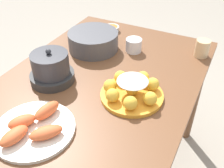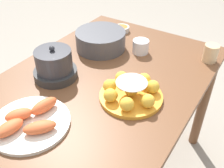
# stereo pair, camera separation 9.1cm
# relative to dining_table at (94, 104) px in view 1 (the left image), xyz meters

# --- Properties ---
(dining_table) EXTENTS (1.32, 0.84, 0.73)m
(dining_table) POSITION_rel_dining_table_xyz_m (0.00, 0.00, 0.00)
(dining_table) COLOR brown
(dining_table) RESTS_ON ground_plane
(cake_plate) EXTENTS (0.26, 0.26, 0.09)m
(cake_plate) POSITION_rel_dining_table_xyz_m (0.01, -0.18, 0.13)
(cake_plate) COLOR gold
(cake_plate) RESTS_ON dining_table
(serving_bowl) EXTENTS (0.26, 0.26, 0.10)m
(serving_bowl) POSITION_rel_dining_table_xyz_m (0.29, 0.17, 0.15)
(serving_bowl) COLOR #4C4C51
(serving_bowl) RESTS_ON dining_table
(sauce_bowl) EXTENTS (0.09, 0.09, 0.03)m
(sauce_bowl) POSITION_rel_dining_table_xyz_m (0.53, 0.18, 0.12)
(sauce_bowl) COLOR beige
(sauce_bowl) RESTS_ON dining_table
(seafood_platter) EXTENTS (0.29, 0.29, 0.06)m
(seafood_platter) POSITION_rel_dining_table_xyz_m (-0.32, 0.06, 0.12)
(seafood_platter) COLOR silver
(seafood_platter) RESTS_ON dining_table
(cup_near) EXTENTS (0.07, 0.07, 0.09)m
(cup_near) POSITION_rel_dining_table_xyz_m (0.48, -0.36, 0.14)
(cup_near) COLOR #DBB27F
(cup_near) RESTS_ON dining_table
(cup_far) EXTENTS (0.08, 0.08, 0.07)m
(cup_far) POSITION_rel_dining_table_xyz_m (0.36, -0.03, 0.13)
(cup_far) COLOR white
(cup_far) RESTS_ON dining_table
(warming_pot) EXTENTS (0.20, 0.20, 0.16)m
(warming_pot) POSITION_rel_dining_table_xyz_m (-0.04, 0.19, 0.16)
(warming_pot) COLOR #2D2D2D
(warming_pot) RESTS_ON dining_table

